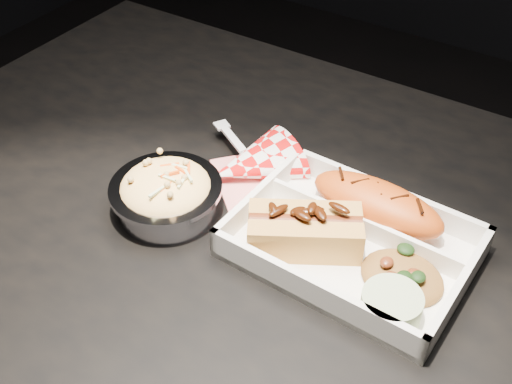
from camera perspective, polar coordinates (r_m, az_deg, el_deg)
dining_table at (r=0.77m, az=3.34°, el=-10.58°), size 1.20×0.80×0.75m
food_tray at (r=0.71m, az=8.51°, el=-4.76°), size 0.26×0.19×0.04m
fried_pastry at (r=0.73m, az=10.71°, el=-1.03°), size 0.16×0.07×0.05m
hotdog at (r=0.69m, az=4.38°, el=-3.26°), size 0.13×0.11×0.06m
fried_rice_mound at (r=0.68m, az=12.99°, el=-6.74°), size 0.09×0.08×0.03m
cupcake_liner at (r=0.65m, az=11.91°, el=-9.91°), size 0.06×0.06×0.03m
foil_coleslaw_cup at (r=0.75m, az=-7.99°, el=-0.02°), size 0.13×0.13×0.06m
napkin_fork at (r=0.80m, az=-0.34°, el=2.42°), size 0.17×0.15×0.10m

